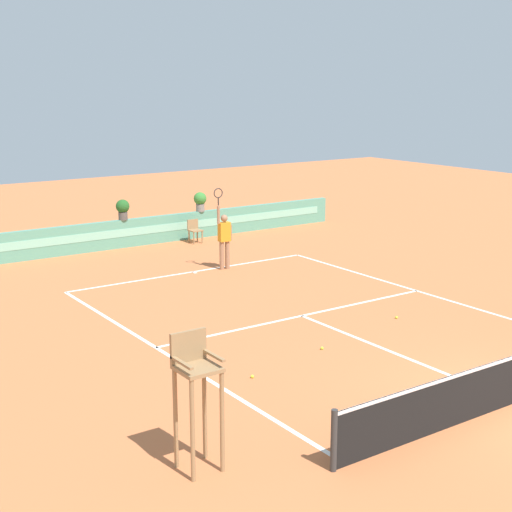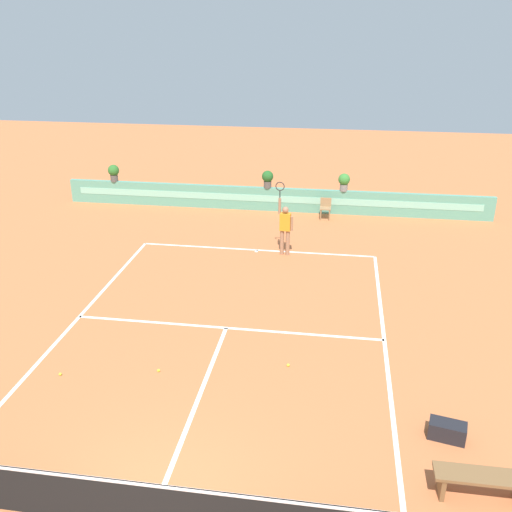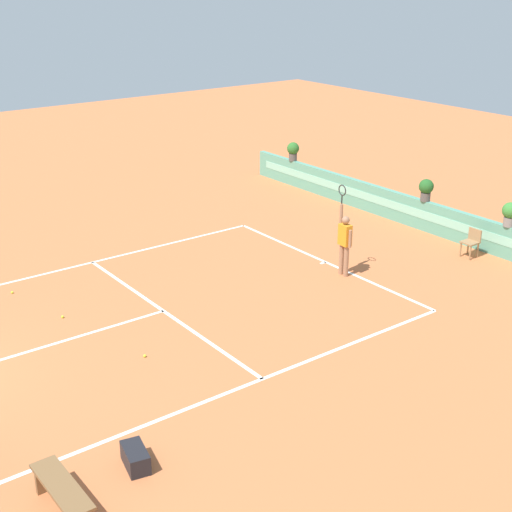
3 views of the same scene
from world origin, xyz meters
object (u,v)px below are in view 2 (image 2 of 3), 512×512
object	(u,v)px
ball_kid_chair	(326,207)
potted_plant_centre	(268,178)
potted_plant_far_left	(114,172)
potted_plant_right	(344,181)
tennis_player	(285,226)
tennis_ball_mid_court	(159,370)
tennis_ball_by_sideline	(288,365)
bench_courtside	(482,481)
tennis_ball_near_baseline	(60,374)
gear_bag	(447,431)

from	to	relation	value
ball_kid_chair	potted_plant_centre	xyz separation A→B (m)	(-2.48, 0.73, 0.93)
potted_plant_far_left	potted_plant_right	bearing A→B (deg)	0.00
ball_kid_chair	tennis_player	world-z (taller)	tennis_player
tennis_ball_mid_court	tennis_ball_by_sideline	world-z (taller)	same
bench_courtside	tennis_ball_by_sideline	distance (m)	4.99
ball_kid_chair	potted_plant_far_left	world-z (taller)	potted_plant_far_left
tennis_ball_by_sideline	potted_plant_far_left	world-z (taller)	potted_plant_far_left
tennis_ball_mid_court	potted_plant_far_left	xyz separation A→B (m)	(-5.82, 12.18, 1.38)
potted_plant_far_left	potted_plant_centre	distance (m)	6.75
potted_plant_far_left	tennis_ball_by_sideline	bearing A→B (deg)	-52.70
tennis_ball_mid_court	potted_plant_right	world-z (taller)	potted_plant_right
tennis_ball_by_sideline	tennis_player	bearing A→B (deg)	96.69
tennis_player	potted_plant_right	bearing A→B (deg)	67.80
potted_plant_far_left	tennis_ball_near_baseline	bearing A→B (deg)	-74.01
potted_plant_centre	potted_plant_far_left	bearing A→B (deg)	180.00
tennis_player	gear_bag	bearing A→B (deg)	-64.97
tennis_player	potted_plant_far_left	bearing A→B (deg)	149.22
tennis_ball_mid_court	tennis_ball_by_sideline	bearing A→B (deg)	12.78
tennis_ball_near_baseline	tennis_ball_mid_court	xyz separation A→B (m)	(2.19, 0.48, 0.00)
ball_kid_chair	tennis_ball_by_sideline	xyz separation A→B (m)	(-0.46, -10.78, -0.44)
potted_plant_far_left	potted_plant_right	size ratio (longest dim) A/B	1.00
tennis_player	tennis_ball_near_baseline	distance (m)	9.08
bench_courtside	tennis_player	xyz separation A→B (m)	(-4.40, 10.19, 0.67)
ball_kid_chair	potted_plant_far_left	distance (m)	9.31
tennis_ball_by_sideline	potted_plant_far_left	size ratio (longest dim) A/B	0.09
tennis_ball_by_sideline	potted_plant_right	size ratio (longest dim) A/B	0.09
tennis_player	potted_plant_right	world-z (taller)	tennis_player
tennis_ball_near_baseline	potted_plant_centre	xyz separation A→B (m)	(3.12, 12.66, 1.38)
potted_plant_centre	tennis_ball_near_baseline	bearing A→B (deg)	-103.86
tennis_player	potted_plant_far_left	size ratio (longest dim) A/B	3.57
bench_courtside	potted_plant_centre	world-z (taller)	potted_plant_centre
ball_kid_chair	bench_courtside	world-z (taller)	ball_kid_chair
tennis_ball_mid_court	potted_plant_centre	distance (m)	12.30
tennis_player	tennis_ball_by_sideline	distance (m)	6.88
bench_courtside	tennis_ball_by_sideline	xyz separation A→B (m)	(-3.61, 3.43, -0.34)
potted_plant_far_left	tennis_ball_mid_court	bearing A→B (deg)	-64.47
ball_kid_chair	bench_courtside	bearing A→B (deg)	-77.52
tennis_ball_near_baseline	potted_plant_right	size ratio (longest dim) A/B	0.09
bench_courtside	tennis_ball_by_sideline	bearing A→B (deg)	136.41
tennis_ball_by_sideline	potted_plant_far_left	bearing A→B (deg)	127.30
tennis_ball_by_sideline	potted_plant_right	world-z (taller)	potted_plant_right
tennis_ball_near_baseline	tennis_ball_mid_court	bearing A→B (deg)	12.32
tennis_ball_mid_court	potted_plant_far_left	world-z (taller)	potted_plant_far_left
potted_plant_centre	ball_kid_chair	bearing A→B (deg)	-16.44
tennis_ball_by_sideline	potted_plant_far_left	distance (m)	14.54
gear_bag	potted_plant_right	size ratio (longest dim) A/B	0.97
tennis_ball_near_baseline	potted_plant_far_left	size ratio (longest dim) A/B	0.09
potted_plant_far_left	potted_plant_centre	size ratio (longest dim) A/B	1.00
gear_bag	potted_plant_far_left	distance (m)	18.15
gear_bag	tennis_ball_near_baseline	size ratio (longest dim) A/B	10.29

